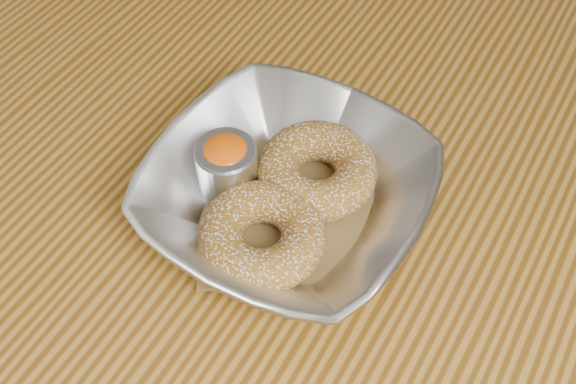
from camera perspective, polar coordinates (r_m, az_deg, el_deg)
The scene contains 6 objects.
table at distance 0.65m, azimuth 11.27°, elevation -6.98°, with size 1.20×0.80×0.75m.
serving_bowl at distance 0.53m, azimuth 0.00°, elevation -0.20°, with size 0.22×0.22×0.05m, color silver.
parchment at distance 0.55m, azimuth 0.00°, elevation -1.30°, with size 0.14×0.14×0.00m, color olive.
donut_back at distance 0.55m, azimuth 2.48°, elevation 1.85°, with size 0.10×0.10×0.03m, color #915C1C.
donut_front at distance 0.51m, azimuth -2.21°, elevation -3.69°, with size 0.10×0.10×0.03m, color #915C1C.
ramekin at distance 0.54m, azimuth -5.19°, elevation 2.25°, with size 0.05×0.05×0.05m.
Camera 1 is at (0.05, -0.33, 1.21)m, focal length 42.00 mm.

